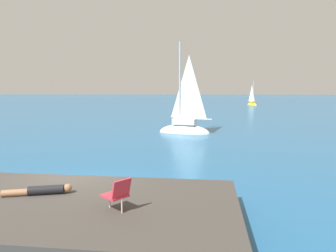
{
  "coord_description": "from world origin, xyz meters",
  "views": [
    {
      "loc": [
        3.42,
        -10.1,
        3.65
      ],
      "look_at": [
        2.69,
        9.99,
        0.86
      ],
      "focal_mm": 34.53,
      "sensor_mm": 36.0,
      "label": 1
    }
  ],
  "objects_px": {
    "sailboat_far": "(252,104)",
    "beach_chair": "(118,193)",
    "sailboat_near": "(185,128)",
    "person_sunbather": "(41,190)"
  },
  "relations": [
    {
      "from": "sailboat_near",
      "to": "sailboat_far",
      "type": "bearing_deg",
      "value": -95.94
    },
    {
      "from": "person_sunbather",
      "to": "beach_chair",
      "type": "height_order",
      "value": "beach_chair"
    },
    {
      "from": "sailboat_far",
      "to": "beach_chair",
      "type": "distance_m",
      "value": 44.91
    },
    {
      "from": "sailboat_far",
      "to": "person_sunbather",
      "type": "relative_size",
      "value": 2.34
    },
    {
      "from": "sailboat_far",
      "to": "sailboat_near",
      "type": "bearing_deg",
      "value": -46.54
    },
    {
      "from": "sailboat_far",
      "to": "person_sunbather",
      "type": "xyz_separation_m",
      "value": [
        -14.81,
        -42.08,
        0.57
      ]
    },
    {
      "from": "sailboat_near",
      "to": "person_sunbather",
      "type": "relative_size",
      "value": 4.02
    },
    {
      "from": "person_sunbather",
      "to": "sailboat_near",
      "type": "bearing_deg",
      "value": -118.01
    },
    {
      "from": "sailboat_far",
      "to": "beach_chair",
      "type": "relative_size",
      "value": 5.1
    },
    {
      "from": "person_sunbather",
      "to": "beach_chair",
      "type": "relative_size",
      "value": 2.18
    }
  ]
}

